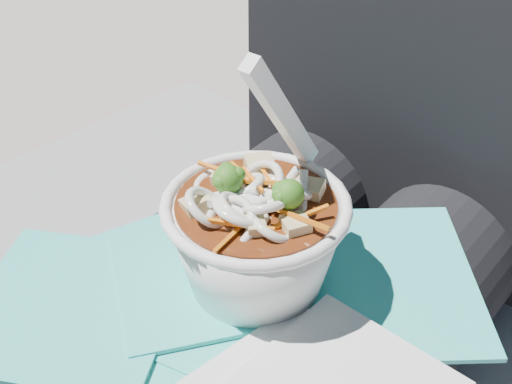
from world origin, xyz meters
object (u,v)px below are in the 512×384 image
Objects in this scene: lap at (234,349)px; plastic_bag at (234,291)px; udon_bowl at (256,232)px; person_body at (298,264)px.

plastic_bag is at bearing -44.90° from lap.
person_body is at bearing 103.12° from udon_bowl.
plastic_bag is at bearing -84.37° from person_body.
udon_bowl is (0.02, -0.09, 0.11)m from person_body.
plastic_bag is (0.01, -0.01, 0.08)m from lap.
person_body is 5.16× the size of udon_bowl.
lap is at bearing -169.03° from udon_bowl.
plastic_bag is at bearing -126.82° from udon_bowl.
lap is 0.49× the size of person_body.
udon_bowl reaches higher than plastic_bag.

